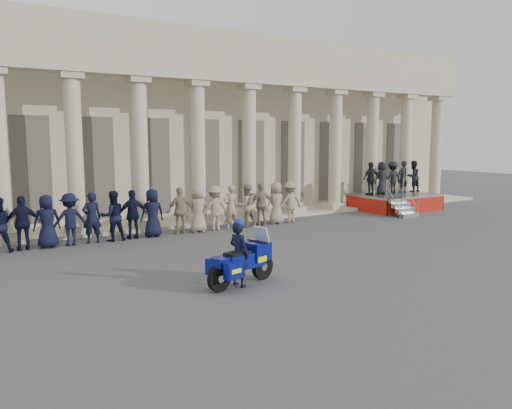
{
  "coord_description": "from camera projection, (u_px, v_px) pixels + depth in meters",
  "views": [
    {
      "loc": [
        -7.92,
        -12.1,
        3.78
      ],
      "look_at": [
        0.74,
        2.16,
        1.6
      ],
      "focal_mm": 35.0,
      "sensor_mm": 36.0,
      "label": 1
    }
  ],
  "objects": [
    {
      "name": "officer_rank",
      "position": [
        114.0,
        216.0,
        18.62
      ],
      "size": [
        17.47,
        0.71,
        1.88
      ],
      "color": "black",
      "rests_on": "ground"
    },
    {
      "name": "rider",
      "position": [
        239.0,
        252.0,
        12.84
      ],
      "size": [
        0.55,
        0.7,
        1.79
      ],
      "rotation": [
        0.0,
        0.0,
        1.84
      ],
      "color": "black",
      "rests_on": "ground"
    },
    {
      "name": "motorcycle",
      "position": [
        242.0,
        261.0,
        12.97
      ],
      "size": [
        2.24,
        1.18,
        1.46
      ],
      "rotation": [
        0.0,
        0.0,
        0.26
      ],
      "color": "black",
      "rests_on": "ground"
    },
    {
      "name": "ground",
      "position": [
        273.0,
        267.0,
        14.82
      ],
      "size": [
        90.0,
        90.0,
        0.0
      ],
      "primitive_type": "plane",
      "color": "#414144",
      "rests_on": "ground"
    },
    {
      "name": "reviewing_stand",
      "position": [
        394.0,
        183.0,
        26.94
      ],
      "size": [
        4.26,
        4.08,
        2.61
      ],
      "color": "gray",
      "rests_on": "ground"
    },
    {
      "name": "building",
      "position": [
        123.0,
        125.0,
        26.73
      ],
      "size": [
        40.0,
        12.5,
        9.0
      ],
      "color": "#B9AC8B",
      "rests_on": "ground"
    }
  ]
}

